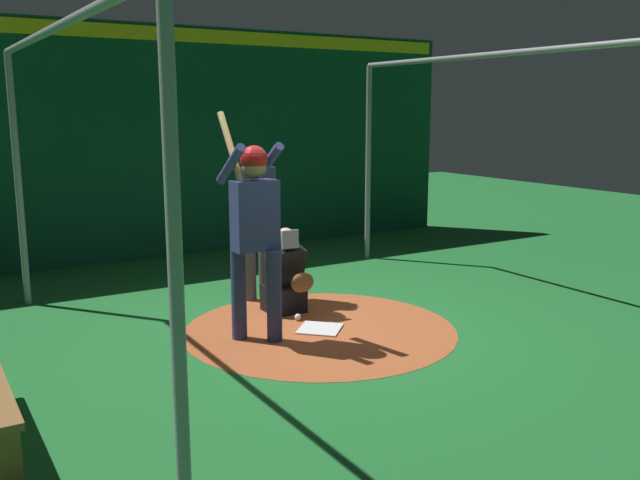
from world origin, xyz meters
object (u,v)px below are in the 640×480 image
(batter, at_px, (254,222))
(home_plate, at_px, (320,329))
(baseball_0, at_px, (298,317))
(umpire, at_px, (256,214))
(catcher, at_px, (286,279))

(batter, bearing_deg, home_plate, 84.30)
(batter, distance_m, baseball_0, 1.35)
(umpire, relative_size, baseball_0, 24.67)
(batter, relative_size, umpire, 1.23)
(home_plate, height_order, catcher, catcher)
(home_plate, relative_size, catcher, 0.43)
(home_plate, height_order, baseball_0, baseball_0)
(baseball_0, bearing_deg, catcher, 172.90)
(umpire, bearing_deg, baseball_0, -1.05)
(home_plate, bearing_deg, baseball_0, -172.68)
(baseball_0, bearing_deg, umpire, 178.95)
(umpire, bearing_deg, home_plate, 1.25)
(batter, height_order, baseball_0, batter)
(home_plate, xyz_separation_m, baseball_0, (-0.38, -0.05, 0.03))
(baseball_0, bearing_deg, batter, -64.45)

